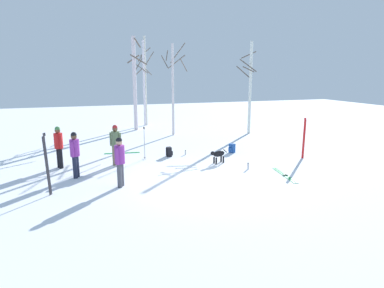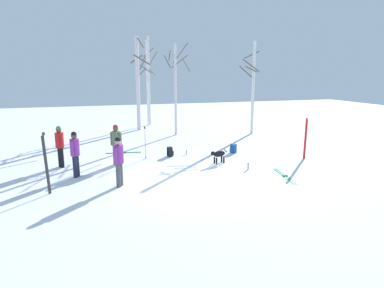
% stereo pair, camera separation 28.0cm
% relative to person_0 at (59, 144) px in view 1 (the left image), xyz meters
% --- Properties ---
extents(ground_plane, '(60.00, 60.00, 0.00)m').
position_rel_person_0_xyz_m(ground_plane, '(4.93, -3.44, -0.98)').
color(ground_plane, white).
extents(person_0, '(0.34, 0.48, 1.72)m').
position_rel_person_0_xyz_m(person_0, '(0.00, 0.00, 0.00)').
color(person_0, black).
rests_on(person_0, ground_plane).
extents(person_1, '(0.34, 0.49, 1.72)m').
position_rel_person_0_xyz_m(person_1, '(0.63, -1.57, 0.00)').
color(person_1, '#1E2338').
rests_on(person_1, ground_plane).
extents(person_2, '(0.34, 0.47, 1.72)m').
position_rel_person_0_xyz_m(person_2, '(2.08, -3.13, 0.00)').
color(person_2, '#4C4C56').
rests_on(person_2, ground_plane).
extents(person_3, '(0.45, 0.34, 1.72)m').
position_rel_person_0_xyz_m(person_3, '(2.22, -0.32, 0.00)').
color(person_3, '#72604C').
rests_on(person_3, ground_plane).
extents(dog, '(0.87, 0.37, 0.57)m').
position_rel_person_0_xyz_m(dog, '(6.40, -1.36, -0.59)').
color(dog, black).
rests_on(dog, ground_plane).
extents(ski_pair_planted_0, '(0.03, 0.15, 1.86)m').
position_rel_person_0_xyz_m(ski_pair_planted_0, '(10.40, -1.79, -0.06)').
color(ski_pair_planted_0, red).
rests_on(ski_pair_planted_0, ground_plane).
extents(ski_pair_planted_1, '(0.13, 0.23, 2.02)m').
position_rel_person_0_xyz_m(ski_pair_planted_1, '(-0.18, -3.28, 0.02)').
color(ski_pair_planted_1, black).
rests_on(ski_pair_planted_1, ground_plane).
extents(ski_pair_lying_0, '(0.48, 1.94, 0.05)m').
position_rel_person_0_xyz_m(ski_pair_lying_0, '(8.13, -3.79, -0.97)').
color(ski_pair_lying_0, green).
rests_on(ski_pair_lying_0, ground_plane).
extents(ski_pair_lying_1, '(1.68, 0.40, 0.05)m').
position_rel_person_0_xyz_m(ski_pair_lying_1, '(2.71, 1.78, -0.97)').
color(ski_pair_lying_1, green).
rests_on(ski_pair_lying_1, ground_plane).
extents(ski_poles_0, '(0.07, 0.22, 1.47)m').
position_rel_person_0_xyz_m(ski_poles_0, '(3.54, 0.30, -0.19)').
color(ski_poles_0, '#B2B2BC').
rests_on(ski_poles_0, ground_plane).
extents(backpack_0, '(0.33, 0.31, 0.44)m').
position_rel_person_0_xyz_m(backpack_0, '(7.81, 0.24, -0.77)').
color(backpack_0, '#1E4C99').
rests_on(backpack_0, ground_plane).
extents(backpack_1, '(0.29, 0.26, 0.44)m').
position_rel_person_0_xyz_m(backpack_1, '(4.71, 0.46, -0.77)').
color(backpack_1, black).
rests_on(backpack_1, ground_plane).
extents(water_bottle_0, '(0.06, 0.06, 0.22)m').
position_rel_person_0_xyz_m(water_bottle_0, '(5.52, 0.52, -0.88)').
color(water_bottle_0, silver).
rests_on(water_bottle_0, ground_plane).
extents(water_bottle_1, '(0.08, 0.08, 0.26)m').
position_rel_person_0_xyz_m(water_bottle_1, '(7.20, -2.60, -0.86)').
color(water_bottle_1, silver).
rests_on(water_bottle_1, ground_plane).
extents(birch_tree_0, '(1.21, 1.28, 6.13)m').
position_rel_person_0_xyz_m(birch_tree_0, '(4.45, 8.30, 2.19)').
color(birch_tree_0, silver).
rests_on(birch_tree_0, ground_plane).
extents(birch_tree_1, '(1.26, 1.26, 6.08)m').
position_rel_person_0_xyz_m(birch_tree_1, '(5.40, 10.14, 2.19)').
color(birch_tree_1, white).
rests_on(birch_tree_1, ground_plane).
extents(birch_tree_2, '(1.38, 1.41, 6.36)m').
position_rel_person_0_xyz_m(birch_tree_2, '(5.53, 10.29, 2.27)').
color(birch_tree_2, silver).
rests_on(birch_tree_2, ground_plane).
extents(birch_tree_3, '(1.58, 1.83, 5.58)m').
position_rel_person_0_xyz_m(birch_tree_3, '(6.38, 5.74, 2.01)').
color(birch_tree_3, silver).
rests_on(birch_tree_3, ground_plane).
extents(birch_tree_4, '(1.34, 1.35, 5.69)m').
position_rel_person_0_xyz_m(birch_tree_4, '(11.04, 4.70, 1.99)').
color(birch_tree_4, white).
rests_on(birch_tree_4, ground_plane).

